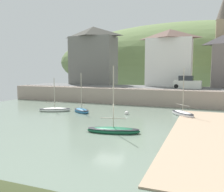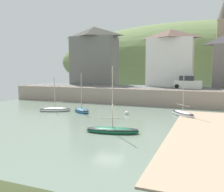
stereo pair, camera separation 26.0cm
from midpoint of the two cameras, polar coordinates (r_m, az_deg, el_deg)
ground at (r=12.85m, az=-11.86°, el=-17.94°), size 48.00×41.00×0.61m
quay_seawall at (r=37.90m, az=8.89°, el=0.07°), size 48.00×9.40×2.40m
hillside_backdrop at (r=74.78m, az=17.02°, el=7.60°), size 80.00×44.00×21.37m
waterfront_building_left at (r=49.39m, az=-4.49°, el=9.35°), size 8.90×5.10×11.17m
waterfront_building_centre at (r=45.06m, az=12.92°, el=8.66°), size 7.93×5.10×9.87m
church_with_spire at (r=48.94m, az=24.27°, el=12.21°), size 3.00×3.00×16.56m
sailboat_tall_mast at (r=31.13m, az=-7.29°, el=-3.33°), size 3.23×2.87×5.02m
motorboat_with_cabin at (r=21.21m, az=-0.04°, el=-7.86°), size 4.74×2.28×5.78m
rowboat_small_beached at (r=32.50m, az=-13.28°, el=-3.07°), size 4.17×2.96×4.42m
fishing_boat_green at (r=29.70m, az=15.72°, el=-3.93°), size 3.41×3.62×5.69m
parked_car_near_slipway at (r=40.23m, az=16.78°, el=2.87°), size 4.20×1.96×1.95m
mooring_buoy at (r=29.43m, az=3.16°, el=-4.00°), size 0.54×0.54×0.54m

